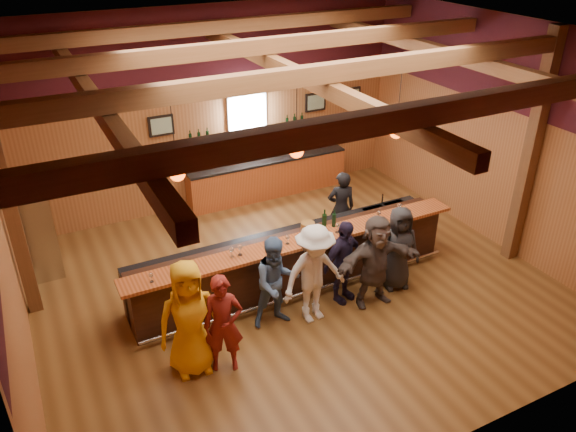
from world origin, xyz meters
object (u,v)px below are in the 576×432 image
Objects in this scene: back_bar_cabinet at (268,177)px; stainless_fridge at (35,233)px; bartender at (341,208)px; ice_bucket at (308,229)px; customer_navy at (343,262)px; customer_orange at (189,318)px; bottle_a at (324,221)px; customer_dark at (398,248)px; bar_counter at (293,259)px; customer_denim at (276,282)px; customer_white at (314,274)px; customer_redvest at (223,324)px; customer_brown at (375,261)px.

stainless_fridge reaches higher than back_bar_cabinet.
ice_bucket is (-1.41, -1.15, 0.44)m from bartender.
bartender is at bearing 42.95° from customer_navy.
back_bar_cabinet is 6.05m from customer_orange.
back_bar_cabinet is at bearing 80.38° from bottle_a.
customer_dark is at bearing -83.97° from back_bar_cabinet.
bar_counter is 1.23m from customer_denim.
bottle_a is (0.72, 0.92, 0.36)m from customer_white.
customer_redvest is at bearing -60.96° from stainless_fridge.
bottle_a is at bearing 157.80° from customer_dark.
bar_counter is 0.94m from bottle_a.
customer_navy is 0.92× the size of customer_brown.
customer_denim is 1.58m from bottle_a.
customer_navy is (1.32, 0.07, -0.03)m from customer_denim.
customer_denim is 2.95m from bartender.
customer_dark is 1.01× the size of bartender.
customer_brown is (-0.19, -4.74, 0.38)m from back_bar_cabinet.
customer_white reaches higher than bar_counter.
customer_orange is 1.18× the size of bartender.
bartender is (2.34, 1.80, -0.02)m from customer_denim.
customer_redvest reaches higher than customer_dark.
customer_navy is at bearing -172.08° from customer_dark.
customer_orange is 1.17× the size of customer_dark.
back_bar_cabinet is at bearing 11.93° from stainless_fridge.
customer_orange is (-3.55, -4.88, 0.47)m from back_bar_cabinet.
customer_denim is (1.15, 0.59, 0.01)m from customer_redvest.
bottle_a is at bearing -99.62° from back_bar_cabinet.
customer_brown is at bearing -65.82° from bottle_a.
customer_white is at bearing -11.54° from customer_denim.
ice_bucket is (0.93, 0.65, 0.43)m from customer_denim.
customer_redvest is (-3.11, -5.07, 0.33)m from back_bar_cabinet.
bottle_a is (-1.02, -1.05, 0.46)m from bartender.
stainless_fridge is 5.90m from bartender.
ice_bucket is (0.16, -0.26, 0.72)m from bar_counter.
stainless_fridge is 1.14× the size of customer_navy.
bottle_a is (-1.11, 0.76, 0.46)m from customer_dark.
customer_navy is 0.99× the size of bartender.
customer_white is 1.22m from bottle_a.
customer_brown is at bearing -49.46° from bar_counter.
customer_white is 1.17m from customer_brown.
bar_counter is at bearing 106.59° from customer_navy.
customer_brown is 1.07× the size of customer_dark.
customer_denim is at bearing 52.91° from bartender.
customer_brown reaches higher than bar_counter.
customer_navy is (0.55, -0.85, 0.27)m from bar_counter.
bartender is at bearing 44.88° from customer_white.
stainless_fridge reaches higher than customer_denim.
customer_brown reaches higher than ice_bucket.
customer_white is (-0.17, -1.09, 0.37)m from bar_counter.
customer_brown is at bearing 27.26° from customer_redvest.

